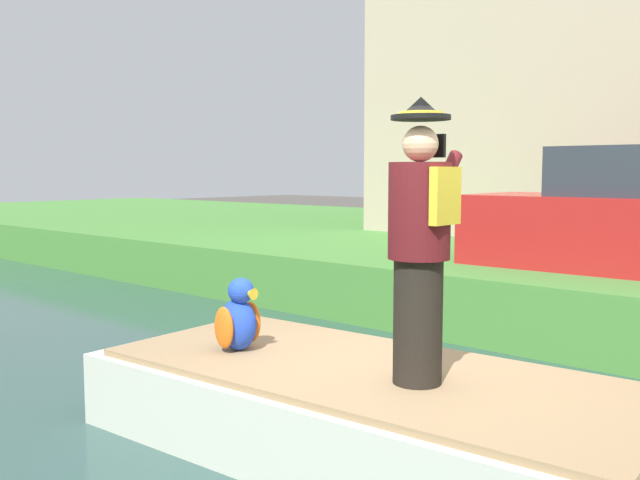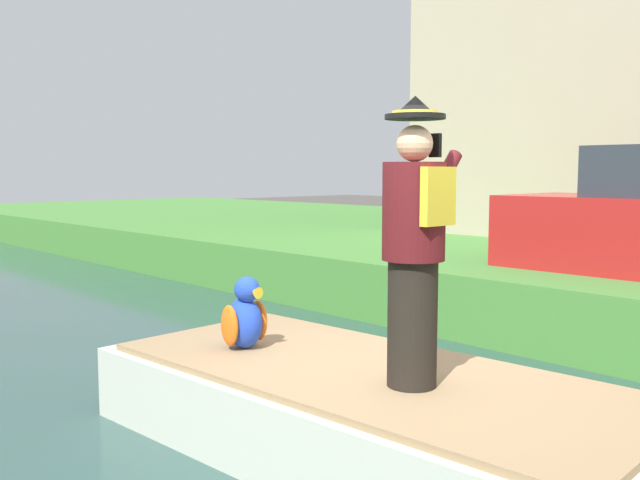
% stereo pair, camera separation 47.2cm
% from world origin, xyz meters
% --- Properties ---
extents(ground_plane, '(80.00, 80.00, 0.00)m').
position_xyz_m(ground_plane, '(0.00, 0.00, 0.00)').
color(ground_plane, '#4C4742').
extents(canal_water, '(6.20, 48.00, 0.10)m').
position_xyz_m(canal_water, '(0.00, 0.00, 0.05)').
color(canal_water, '#2D4C47').
rests_on(canal_water, ground).
extents(boat, '(2.10, 4.32, 0.61)m').
position_xyz_m(boat, '(0.00, 0.12, 0.40)').
color(boat, silver).
rests_on(boat, canal_water).
extents(person_pirate, '(0.61, 0.42, 1.85)m').
position_xyz_m(person_pirate, '(-0.06, -0.33, 1.64)').
color(person_pirate, black).
rests_on(person_pirate, boat).
extents(parrot_plush, '(0.36, 0.34, 0.57)m').
position_xyz_m(parrot_plush, '(-0.28, 1.18, 0.95)').
color(parrot_plush, blue).
rests_on(parrot_plush, boat).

